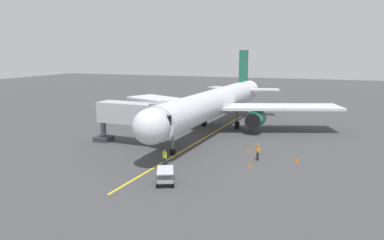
# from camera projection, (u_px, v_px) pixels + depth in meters

# --- Properties ---
(ground_plane) EXTENTS (220.00, 220.00, 0.00)m
(ground_plane) POSITION_uv_depth(u_px,v_px,m) (210.00, 130.00, 54.39)
(ground_plane) COLOR #424244
(apron_lead_in_line) EXTENTS (2.26, 39.96, 0.01)m
(apron_lead_in_line) POSITION_uv_depth(u_px,v_px,m) (200.00, 140.00, 47.94)
(apron_lead_in_line) COLOR yellow
(apron_lead_in_line) RESTS_ON ground
(airplane) EXTENTS (34.76, 40.33, 11.50)m
(airplane) POSITION_uv_depth(u_px,v_px,m) (215.00, 103.00, 53.01)
(airplane) COLOR silver
(airplane) RESTS_ON ground
(jet_bridge) EXTENTS (11.47, 3.42, 5.40)m
(jet_bridge) POSITION_uv_depth(u_px,v_px,m) (141.00, 115.00, 44.90)
(jet_bridge) COLOR #B7B7BC
(jet_bridge) RESTS_ON ground
(ground_crew_marshaller) EXTENTS (0.47, 0.44, 1.71)m
(ground_crew_marshaller) POSITION_uv_depth(u_px,v_px,m) (165.00, 158.00, 37.00)
(ground_crew_marshaller) COLOR #23232D
(ground_crew_marshaller) RESTS_ON ground
(ground_crew_wing_walker) EXTENTS (0.47, 0.45, 1.71)m
(ground_crew_wing_walker) POSITION_uv_depth(u_px,v_px,m) (258.00, 152.00, 39.09)
(ground_crew_wing_walker) COLOR #23232D
(ground_crew_wing_walker) RESTS_ON ground
(baggage_cart_near_nose) EXTENTS (2.35, 2.94, 1.27)m
(baggage_cart_near_nose) POSITION_uv_depth(u_px,v_px,m) (165.00, 176.00, 32.22)
(baggage_cart_near_nose) COLOR #9E9EA3
(baggage_cart_near_nose) RESTS_ON ground
(safety_cone_nose_left) EXTENTS (0.32, 0.32, 0.55)m
(safety_cone_nose_left) POSITION_uv_depth(u_px,v_px,m) (297.00, 159.00, 38.59)
(safety_cone_nose_left) COLOR #F2590F
(safety_cone_nose_left) RESTS_ON ground
(safety_cone_nose_right) EXTENTS (0.32, 0.32, 0.55)m
(safety_cone_nose_right) POSITION_uv_depth(u_px,v_px,m) (164.00, 140.00, 47.09)
(safety_cone_nose_right) COLOR #F2590F
(safety_cone_nose_right) RESTS_ON ground
(safety_cone_wing_port) EXTENTS (0.32, 0.32, 0.55)m
(safety_cone_wing_port) POSITION_uv_depth(u_px,v_px,m) (248.00, 149.00, 42.52)
(safety_cone_wing_port) COLOR #F2590F
(safety_cone_wing_port) RESTS_ON ground
(safety_cone_wing_starboard) EXTENTS (0.32, 0.32, 0.55)m
(safety_cone_wing_starboard) POSITION_uv_depth(u_px,v_px,m) (250.00, 165.00, 36.72)
(safety_cone_wing_starboard) COLOR #F2590F
(safety_cone_wing_starboard) RESTS_ON ground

